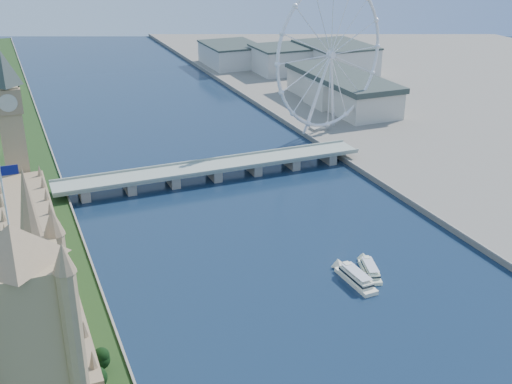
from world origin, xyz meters
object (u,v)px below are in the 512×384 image
tour_boat_near (356,283)px  tour_boat_far (370,274)px  london_eye (331,55)px  victoria_tower (33,371)px

tour_boat_near → tour_boat_far: (11.31, 5.05, 0.00)m
london_eye → tour_boat_near: (-100.26, -216.53, -67.52)m
tour_boat_near → tour_boat_far: 12.38m
tour_boat_near → tour_boat_far: bearing=21.6°
london_eye → tour_boat_far: (-88.96, -211.49, -67.52)m
victoria_tower → london_eye: bearing=49.6°
london_eye → victoria_tower: bearing=-130.4°
victoria_tower → london_eye: size_ratio=0.90×
victoria_tower → tour_boat_near: victoria_tower is taller
tour_boat_near → tour_boat_far: tour_boat_near is taller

